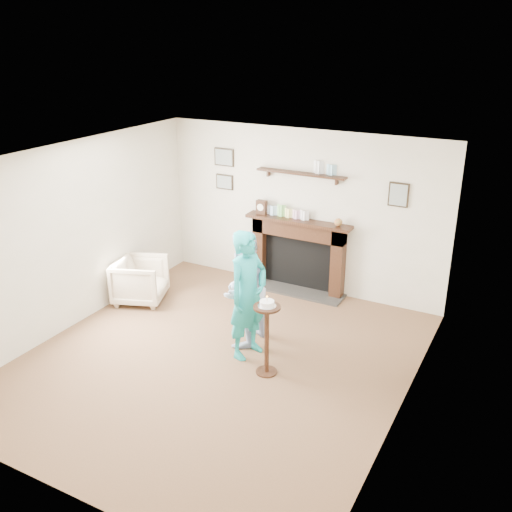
{
  "coord_description": "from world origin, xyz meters",
  "views": [
    {
      "loc": [
        3.28,
        -5.17,
        3.81
      ],
      "look_at": [
        0.06,
        0.9,
        1.09
      ],
      "focal_mm": 40.0,
      "sensor_mm": 36.0,
      "label": 1
    }
  ],
  "objects_px": {
    "armchair": "(142,300)",
    "woman": "(248,353)",
    "man": "(243,342)",
    "pedestal_table": "(267,326)"
  },
  "relations": [
    {
      "from": "man",
      "to": "woman",
      "type": "relative_size",
      "value": 0.93
    },
    {
      "from": "armchair",
      "to": "pedestal_table",
      "type": "height_order",
      "value": "pedestal_table"
    },
    {
      "from": "armchair",
      "to": "woman",
      "type": "distance_m",
      "value": 2.24
    },
    {
      "from": "woman",
      "to": "pedestal_table",
      "type": "relative_size",
      "value": 1.62
    },
    {
      "from": "armchair",
      "to": "woman",
      "type": "relative_size",
      "value": 0.45
    },
    {
      "from": "pedestal_table",
      "to": "woman",
      "type": "bearing_deg",
      "value": 145.33
    },
    {
      "from": "man",
      "to": "woman",
      "type": "distance_m",
      "value": 0.29
    },
    {
      "from": "armchair",
      "to": "woman",
      "type": "xyz_separation_m",
      "value": [
        2.16,
        -0.58,
        0.0
      ]
    },
    {
      "from": "armchair",
      "to": "pedestal_table",
      "type": "relative_size",
      "value": 0.72
    },
    {
      "from": "woman",
      "to": "pedestal_table",
      "type": "bearing_deg",
      "value": -110.45
    }
  ]
}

